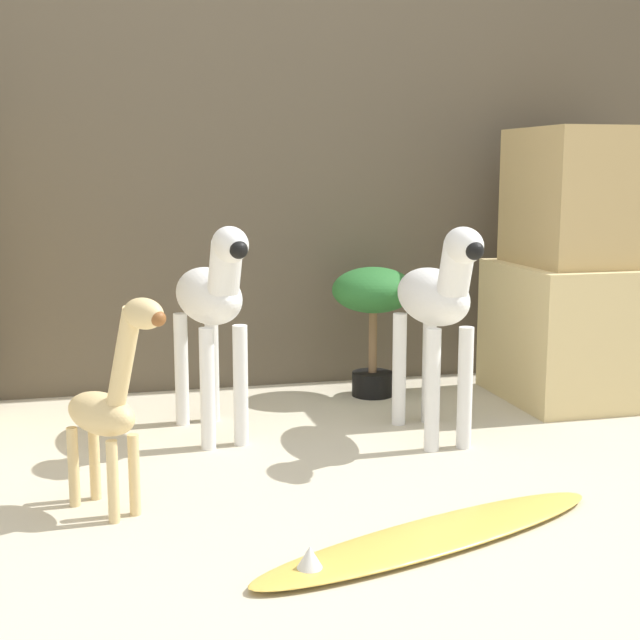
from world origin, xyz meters
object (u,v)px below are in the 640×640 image
zebra_right (437,303)px  surfboard (432,536)px  zebra_left (212,302)px  giraffe_figurine (110,402)px  potted_palm_front (373,302)px

zebra_right → surfboard: zebra_right is taller
zebra_left → giraffe_figurine: size_ratio=1.23×
potted_palm_front → giraffe_figurine: bearing=-135.0°
zebra_left → potted_palm_front: 0.79m
zebra_right → zebra_left: bearing=164.7°
giraffe_figurine → surfboard: 0.87m
zebra_left → potted_palm_front: size_ratio=1.40×
surfboard → giraffe_figurine: bearing=153.7°
zebra_left → surfboard: zebra_left is taller
zebra_right → surfboard: (-0.31, -0.78, -0.44)m
zebra_left → surfboard: (0.40, -0.97, -0.44)m
zebra_right → surfboard: 0.95m
potted_palm_front → surfboard: bearing=-101.4°
zebra_right → potted_palm_front: size_ratio=1.40×
surfboard → zebra_right: bearing=68.6°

